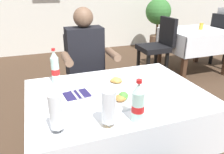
{
  "coord_description": "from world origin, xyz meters",
  "views": [
    {
      "loc": [
        -0.51,
        -1.21,
        1.45
      ],
      "look_at": [
        0.0,
        0.21,
        0.82
      ],
      "focal_mm": 35.74,
      "sensor_mm": 36.0,
      "label": 1
    }
  ],
  "objects_px": {
    "main_dining_table": "(117,112)",
    "beer_glass_middle": "(109,109)",
    "chair_far_diner_seat": "(88,75)",
    "seated_diner_far": "(87,64)",
    "cola_bottle_primary": "(138,104)",
    "cola_bottle_secondary": "(55,68)",
    "beer_glass_left": "(56,114)",
    "background_table_tumbler": "(201,26)",
    "plate_far_diner": "(116,82)",
    "potted_plant_corner": "(158,17)",
    "napkin_cutlery_set": "(77,94)",
    "background_chair_left": "(158,44)",
    "background_dining_table": "(194,40)",
    "plate_near_camera": "(126,99)"
  },
  "relations": [
    {
      "from": "seated_diner_far",
      "to": "plate_far_diner",
      "type": "xyz_separation_m",
      "value": [
        0.09,
        -0.6,
        0.05
      ]
    },
    {
      "from": "beer_glass_middle",
      "to": "napkin_cutlery_set",
      "type": "height_order",
      "value": "beer_glass_middle"
    },
    {
      "from": "seated_diner_far",
      "to": "plate_near_camera",
      "type": "bearing_deg",
      "value": -86.84
    },
    {
      "from": "cola_bottle_secondary",
      "to": "cola_bottle_primary",
      "type": "bearing_deg",
      "value": -62.03
    },
    {
      "from": "background_dining_table",
      "to": "plate_near_camera",
      "type": "bearing_deg",
      "value": -137.59
    },
    {
      "from": "plate_far_diner",
      "to": "cola_bottle_secondary",
      "type": "distance_m",
      "value": 0.48
    },
    {
      "from": "seated_diner_far",
      "to": "potted_plant_corner",
      "type": "bearing_deg",
      "value": 46.97
    },
    {
      "from": "beer_glass_left",
      "to": "potted_plant_corner",
      "type": "distance_m",
      "value": 4.32
    },
    {
      "from": "background_dining_table",
      "to": "main_dining_table",
      "type": "bearing_deg",
      "value": -139.9
    },
    {
      "from": "plate_near_camera",
      "to": "cola_bottle_secondary",
      "type": "relative_size",
      "value": 0.83
    },
    {
      "from": "seated_diner_far",
      "to": "napkin_cutlery_set",
      "type": "height_order",
      "value": "seated_diner_far"
    },
    {
      "from": "main_dining_table",
      "to": "cola_bottle_secondary",
      "type": "relative_size",
      "value": 4.45
    },
    {
      "from": "background_dining_table",
      "to": "potted_plant_corner",
      "type": "xyz_separation_m",
      "value": [
        0.06,
        1.33,
        0.22
      ]
    },
    {
      "from": "beer_glass_left",
      "to": "napkin_cutlery_set",
      "type": "height_order",
      "value": "beer_glass_left"
    },
    {
      "from": "plate_far_diner",
      "to": "main_dining_table",
      "type": "bearing_deg",
      "value": -109.1
    },
    {
      "from": "beer_glass_left",
      "to": "main_dining_table",
      "type": "bearing_deg",
      "value": 36.45
    },
    {
      "from": "main_dining_table",
      "to": "cola_bottle_primary",
      "type": "relative_size",
      "value": 4.9
    },
    {
      "from": "chair_far_diner_seat",
      "to": "seated_diner_far",
      "type": "xyz_separation_m",
      "value": [
        -0.04,
        -0.11,
        0.16
      ]
    },
    {
      "from": "seated_diner_far",
      "to": "beer_glass_left",
      "type": "bearing_deg",
      "value": -111.07
    },
    {
      "from": "beer_glass_left",
      "to": "cola_bottle_secondary",
      "type": "height_order",
      "value": "cola_bottle_secondary"
    },
    {
      "from": "background_chair_left",
      "to": "background_table_tumbler",
      "type": "distance_m",
      "value": 0.83
    },
    {
      "from": "background_dining_table",
      "to": "cola_bottle_primary",
      "type": "bearing_deg",
      "value": -134.75
    },
    {
      "from": "seated_diner_far",
      "to": "beer_glass_middle",
      "type": "xyz_separation_m",
      "value": [
        -0.15,
        -1.11,
        0.14
      ]
    },
    {
      "from": "chair_far_diner_seat",
      "to": "plate_far_diner",
      "type": "distance_m",
      "value": 0.74
    },
    {
      "from": "background_chair_left",
      "to": "napkin_cutlery_set",
      "type": "bearing_deg",
      "value": -134.43
    },
    {
      "from": "chair_far_diner_seat",
      "to": "seated_diner_far",
      "type": "bearing_deg",
      "value": -109.16
    },
    {
      "from": "beer_glass_middle",
      "to": "napkin_cutlery_set",
      "type": "relative_size",
      "value": 1.11
    },
    {
      "from": "beer_glass_left",
      "to": "background_table_tumbler",
      "type": "height_order",
      "value": "beer_glass_left"
    },
    {
      "from": "main_dining_table",
      "to": "background_dining_table",
      "type": "bearing_deg",
      "value": 40.1
    },
    {
      "from": "main_dining_table",
      "to": "cola_bottle_secondary",
      "type": "distance_m",
      "value": 0.57
    },
    {
      "from": "napkin_cutlery_set",
      "to": "potted_plant_corner",
      "type": "bearing_deg",
      "value": 51.28
    },
    {
      "from": "plate_far_diner",
      "to": "potted_plant_corner",
      "type": "xyz_separation_m",
      "value": [
        2.12,
        2.96,
        0.03
      ]
    },
    {
      "from": "cola_bottle_secondary",
      "to": "potted_plant_corner",
      "type": "relative_size",
      "value": 0.23
    },
    {
      "from": "potted_plant_corner",
      "to": "cola_bottle_secondary",
      "type": "bearing_deg",
      "value": -132.45
    },
    {
      "from": "beer_glass_middle",
      "to": "beer_glass_left",
      "type": "bearing_deg",
      "value": 171.33
    },
    {
      "from": "plate_far_diner",
      "to": "napkin_cutlery_set",
      "type": "distance_m",
      "value": 0.33
    },
    {
      "from": "plate_far_diner",
      "to": "cola_bottle_primary",
      "type": "bearing_deg",
      "value": -97.43
    },
    {
      "from": "main_dining_table",
      "to": "beer_glass_middle",
      "type": "distance_m",
      "value": 0.5
    },
    {
      "from": "beer_glass_left",
      "to": "plate_near_camera",
      "type": "bearing_deg",
      "value": 22.64
    },
    {
      "from": "chair_far_diner_seat",
      "to": "background_table_tumbler",
      "type": "height_order",
      "value": "chair_far_diner_seat"
    },
    {
      "from": "background_dining_table",
      "to": "napkin_cutlery_set",
      "type": "bearing_deg",
      "value": -144.22
    },
    {
      "from": "main_dining_table",
      "to": "seated_diner_far",
      "type": "distance_m",
      "value": 0.75
    },
    {
      "from": "cola_bottle_primary",
      "to": "napkin_cutlery_set",
      "type": "bearing_deg",
      "value": 121.12
    },
    {
      "from": "plate_far_diner",
      "to": "potted_plant_corner",
      "type": "bearing_deg",
      "value": 54.44
    },
    {
      "from": "cola_bottle_secondary",
      "to": "background_chair_left",
      "type": "height_order",
      "value": "cola_bottle_secondary"
    },
    {
      "from": "napkin_cutlery_set",
      "to": "beer_glass_left",
      "type": "bearing_deg",
      "value": -114.27
    },
    {
      "from": "beer_glass_left",
      "to": "background_table_tumbler",
      "type": "xyz_separation_m",
      "value": [
        2.66,
        2.09,
        -0.06
      ]
    },
    {
      "from": "background_chair_left",
      "to": "plate_far_diner",
      "type": "bearing_deg",
      "value": -129.75
    },
    {
      "from": "chair_far_diner_seat",
      "to": "background_dining_table",
      "type": "xyz_separation_m",
      "value": [
        2.11,
        0.93,
        0.01
      ]
    },
    {
      "from": "seated_diner_far",
      "to": "background_chair_left",
      "type": "xyz_separation_m",
      "value": [
        1.45,
        1.03,
        -0.16
      ]
    }
  ]
}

